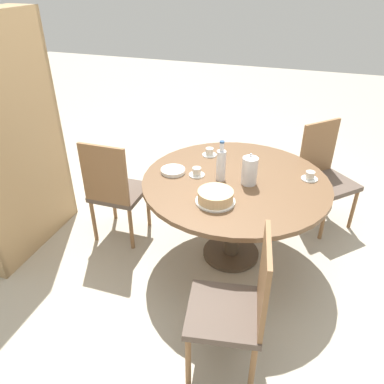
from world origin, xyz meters
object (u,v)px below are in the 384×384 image
Objects in this scene: bookshelf at (10,147)px; coffee_pot at (250,170)px; cup_c at (310,176)px; chair_b at (115,189)px; chair_c at (237,305)px; cup_a at (197,172)px; water_bottle at (221,164)px; chair_a at (324,174)px; cake_main at (215,197)px; cup_b at (209,152)px.

coffee_pot is at bearing 100.31° from bookshelf.
cup_c is (0.54, -2.25, -0.15)m from bookshelf.
chair_b is 0.51× the size of bookshelf.
chair_c reaches higher than cup_a.
coffee_pot is 0.21m from water_bottle.
chair_a is 0.65m from cup_c.
chair_c is 1.14m from cup_a.
cake_main is at bearing 152.84° from coffee_pot.
bookshelf is at bearing 159.89° from chair_a.
chair_c is 1.47m from cup_b.
cake_main is (-0.33, 0.17, -0.07)m from coffee_pot.
cup_c is at bearing -101.32° from cup_b.
chair_a reaches higher than cup_b.
bookshelf is 15.22× the size of cup_c.
cup_c is at bearing 156.44° from chair_c.
cup_c is at bearing -64.33° from coffee_pot.
chair_a reaches higher than cake_main.
cake_main is (0.64, 0.31, 0.27)m from chair_c.
chair_c is (-0.91, -1.25, 0.00)m from chair_b.
chair_a is 1.36m from cake_main.
cake_main is 0.74m from cup_b.
bookshelf reaches higher than chair_b.
water_bottle is 0.33m from cake_main.
coffee_pot is 0.37m from cake_main.
coffee_pot is 2.01× the size of cup_c.
water_bottle reaches higher than chair_b.
cup_b is (0.38, 0.20, -0.10)m from water_bottle.
chair_b and chair_c have the same top height.
chair_b is 7.77× the size of cup_a.
water_bottle is at bearing -177.25° from chair_b.
coffee_pot reaches higher than cup_a.
cake_main is at bearing -143.86° from cup_a.
coffee_pot is at bearing -88.17° from water_bottle.
chair_b is at bearing 99.56° from cup_c.
bookshelf reaches higher than coffee_pot.
chair_a is at bearing -13.23° from cup_c.
cake_main reaches higher than cup_b.
chair_a reaches higher than cup_c.
cup_b is at bearing -149.02° from chair_b.
cup_c is (1.17, -0.29, 0.26)m from chair_c.
cup_c is at bearing -71.67° from water_bottle.
water_bottle is at bearing 101.41° from bookshelf.
chair_b is 0.86m from cup_b.
chair_b is 3.04× the size of water_bottle.
water_bottle is (0.96, 0.35, 0.36)m from chair_c.
cup_a is at bearing 88.46° from water_bottle.
cup_b is at bearing -167.51° from chair_c.
chair_a is 1.17m from water_bottle.
cup_a is (0.33, -1.42, -0.15)m from bookshelf.
chair_b is at bearing -135.86° from chair_c.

